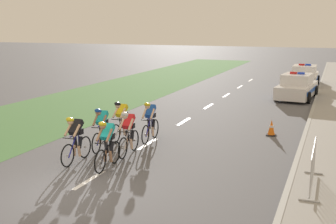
% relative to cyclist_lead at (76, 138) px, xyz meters
% --- Properties ---
extents(ground_plane, '(160.00, 160.00, 0.00)m').
position_rel_cyclist_lead_xyz_m(ground_plane, '(1.23, -2.38, -0.79)').
color(ground_plane, '#56565B').
extents(kerb_edge, '(0.16, 60.00, 0.13)m').
position_rel_cyclist_lead_xyz_m(kerb_edge, '(6.53, 11.62, -0.72)').
color(kerb_edge, '#9E9E99').
rests_on(kerb_edge, ground).
extents(grass_verge, '(7.00, 60.00, 0.01)m').
position_rel_cyclist_lead_xyz_m(grass_verge, '(-5.74, 11.62, -0.78)').
color(grass_verge, '#4C7F42').
rests_on(grass_verge, ground).
extents(lane_markings_centre, '(0.14, 29.60, 0.01)m').
position_rel_cyclist_lead_xyz_m(lane_markings_centre, '(1.23, 8.78, -0.78)').
color(lane_markings_centre, white).
rests_on(lane_markings_centre, ground).
extents(cyclist_lead, '(0.42, 1.72, 1.56)m').
position_rel_cyclist_lead_xyz_m(cyclist_lead, '(0.00, 0.00, 0.00)').
color(cyclist_lead, black).
rests_on(cyclist_lead, ground).
extents(cyclist_second, '(0.43, 1.72, 1.56)m').
position_rel_cyclist_lead_xyz_m(cyclist_second, '(1.21, -0.15, 0.00)').
color(cyclist_second, black).
rests_on(cyclist_second, ground).
extents(cyclist_third, '(0.45, 1.72, 1.56)m').
position_rel_cyclist_lead_xyz_m(cyclist_third, '(0.06, 1.52, 0.00)').
color(cyclist_third, black).
rests_on(cyclist_third, ground).
extents(cyclist_fourth, '(0.43, 1.72, 1.56)m').
position_rel_cyclist_lead_xyz_m(cyclist_fourth, '(1.18, 1.34, 0.00)').
color(cyclist_fourth, black).
rests_on(cyclist_fourth, ground).
extents(cyclist_fifth, '(0.42, 1.72, 1.56)m').
position_rel_cyclist_lead_xyz_m(cyclist_fifth, '(0.10, 2.90, 0.00)').
color(cyclist_fifth, black).
rests_on(cyclist_fifth, ground).
extents(cyclist_sixth, '(0.43, 1.72, 1.56)m').
position_rel_cyclist_lead_xyz_m(cyclist_sixth, '(1.15, 3.19, 0.00)').
color(cyclist_sixth, black).
rests_on(cyclist_sixth, ground).
extents(police_car_nearest, '(2.31, 4.55, 1.59)m').
position_rel_cyclist_lead_xyz_m(police_car_nearest, '(5.40, 15.13, -0.11)').
color(police_car_nearest, white).
rests_on(police_car_nearest, ground).
extents(police_car_second, '(2.01, 4.40, 1.59)m').
position_rel_cyclist_lead_xyz_m(police_car_second, '(5.40, 20.99, -0.11)').
color(police_car_second, white).
rests_on(police_car_second, ground).
extents(crowd_barrier_front, '(0.51, 2.32, 1.07)m').
position_rel_cyclist_lead_xyz_m(crowd_barrier_front, '(7.11, 0.25, -0.14)').
color(crowd_barrier_front, '#B7BABF').
rests_on(crowd_barrier_front, sidewalk_slab).
extents(traffic_cone_near, '(0.36, 0.36, 0.64)m').
position_rel_cyclist_lead_xyz_m(traffic_cone_near, '(5.28, 5.71, -0.48)').
color(traffic_cone_near, black).
rests_on(traffic_cone_near, ground).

